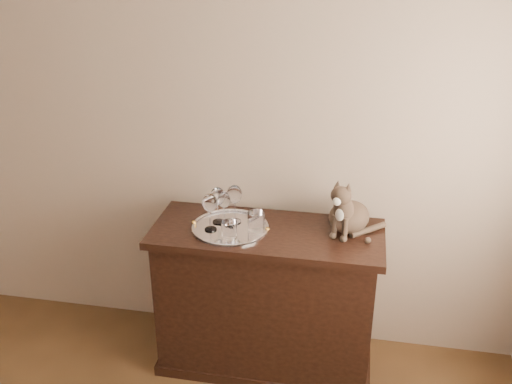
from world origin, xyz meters
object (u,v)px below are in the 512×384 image
wine_glass_b (235,204)px  cat (350,203)px  tumbler_c (256,221)px  wine_glass_c (210,212)px  tumbler_b (229,230)px  tray (230,228)px  wine_glass_a (218,205)px  sideboard (266,299)px  wine_glass_d (224,208)px

wine_glass_b → cat: 0.59m
cat → tumbler_c: bearing=-145.4°
wine_glass_c → tumbler_b: 0.14m
tray → wine_glass_a: (-0.08, 0.05, 0.10)m
wine_glass_b → sideboard: bearing=-15.0°
wine_glass_b → tumbler_c: 0.15m
wine_glass_a → sideboard: bearing=-6.2°
wine_glass_a → cat: bearing=4.6°
wine_glass_a → tumbler_c: wine_glass_a is taller
wine_glass_d → sideboard: bearing=-4.4°
wine_glass_d → tumbler_b: wine_glass_d is taller
sideboard → wine_glass_a: (-0.27, 0.03, 0.53)m
wine_glass_d → cat: cat is taller
tray → cat: size_ratio=1.29×
tumbler_c → cat: (0.46, 0.10, 0.10)m
cat → wine_glass_a: bearing=-153.0°
sideboard → wine_glass_b: 0.57m
wine_glass_b → wine_glass_c: 0.15m
tumbler_c → tray: bearing=-179.5°
wine_glass_c → tumbler_b: size_ratio=2.27×
tray → tumbler_c: size_ratio=4.03×
tumbler_c → wine_glass_d: bearing=168.7°
tumbler_b → wine_glass_c: bearing=150.4°
wine_glass_a → tumbler_b: size_ratio=2.24×
sideboard → wine_glass_b: size_ratio=5.72×
sideboard → wine_glass_c: size_ratio=5.96×
wine_glass_d → cat: (0.64, 0.07, 0.06)m
wine_glass_d → tray: bearing=-43.1°
tumbler_c → cat: 0.49m
sideboard → tumbler_b: 0.52m
sideboard → tumbler_c: (-0.05, -0.02, 0.48)m
sideboard → tumbler_c: 0.49m
tray → wine_glass_c: wine_glass_c is taller
wine_glass_a → tumbler_b: (0.10, -0.15, -0.06)m
sideboard → wine_glass_c: bearing=-168.0°
wine_glass_c → wine_glass_d: bearing=54.8°
cat → wine_glass_b: bearing=-154.3°
wine_glass_a → tumbler_c: (0.21, -0.05, -0.05)m
tray → wine_glass_c: size_ratio=1.99×
tumbler_b → cat: 0.62m
tumbler_b → wine_glass_d: bearing=112.6°
wine_glass_c → tumbler_c: bearing=10.5°
tray → sideboard: bearing=5.6°
tray → wine_glass_d: bearing=136.9°
wine_glass_b → wine_glass_a: bearing=-166.9°
sideboard → tray: tray is taller
sideboard → tray: size_ratio=3.00×
tray → wine_glass_d: 0.11m
wine_glass_a → wine_glass_d: (0.04, -0.01, -0.01)m
tumbler_c → tumbler_b: bearing=-137.1°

